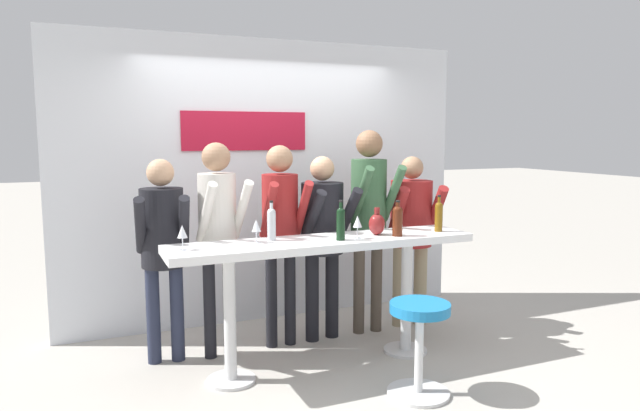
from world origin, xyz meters
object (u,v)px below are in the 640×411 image
wine_bottle_0 (398,219)px  wine_glass_2 (182,232)px  person_far_left (163,238)px  decorative_vase (377,224)px  person_right (411,223)px  bar_stool (419,334)px  wine_bottle_3 (272,222)px  person_left (218,223)px  wine_glass_1 (256,226)px  wine_bottle_2 (439,215)px  person_center_left (280,221)px  wine_bottle_1 (341,222)px  tasting_table (324,261)px  person_center (323,228)px  person_center_right (369,206)px  wine_glass_0 (358,222)px

wine_bottle_0 → wine_glass_2: bearing=176.5°
person_far_left → decorative_vase: 1.68m
person_right → wine_glass_2: size_ratio=9.05×
bar_stool → person_right: person_right is taller
wine_bottle_3 → wine_glass_2: bearing=-170.7°
person_left → wine_glass_1: size_ratio=9.83×
person_left → wine_bottle_2: person_left is taller
person_center_left → wine_bottle_3: person_center_left is taller
bar_stool → person_right: bearing=60.5°
bar_stool → wine_bottle_3: bearing=133.6°
decorative_vase → bar_stool: bearing=-94.3°
wine_glass_1 → person_right: bearing=17.4°
wine_bottle_3 → wine_glass_1: 0.15m
wine_bottle_0 → wine_bottle_1: size_ratio=0.93×
person_center_left → wine_bottle_3: (-0.22, -0.42, 0.06)m
person_far_left → wine_bottle_2: 2.22m
person_far_left → wine_bottle_0: person_far_left is taller
tasting_table → person_center: size_ratio=1.48×
wine_bottle_1 → wine_glass_2: 1.17m
person_far_left → wine_bottle_2: (2.13, -0.61, 0.14)m
person_center → decorative_vase: person_center is taller
wine_bottle_2 → decorative_vase: wine_bottle_2 is taller
bar_stool → wine_bottle_3: size_ratio=2.18×
person_center_right → wine_bottle_3: (-1.06, -0.44, -0.02)m
bar_stool → person_far_left: person_far_left is taller
person_center_left → person_center: person_center_left is taller
wine_bottle_3 → wine_glass_1: (-0.14, -0.06, -0.01)m
wine_glass_1 → wine_bottle_2: bearing=-3.6°
person_far_left → person_center_left: bearing=4.9°
tasting_table → wine_glass_2: 1.10m
person_far_left → person_center: (1.35, -0.02, -0.01)m
person_center_left → wine_glass_0: (0.41, -0.61, 0.05)m
person_far_left → wine_bottle_3: size_ratio=5.35×
wine_bottle_3 → wine_glass_2: size_ratio=1.71×
person_center_right → decorative_vase: person_center_right is taller
person_center → wine_bottle_2: person_center is taller
tasting_table → wine_glass_0: size_ratio=13.53×
wine_bottle_0 → decorative_vase: (-0.12, 0.11, -0.04)m
person_far_left → person_right: bearing=6.6°
person_center → person_right: bearing=-5.1°
wine_glass_0 → person_left: bearing=148.5°
wine_bottle_1 → wine_glass_2: wine_bottle_1 is taller
wine_bottle_0 → wine_bottle_3: bearing=167.7°
person_right → person_far_left: bearing=-169.9°
person_center → wine_bottle_0: 0.76m
person_center → person_right: person_center is taller
bar_stool → wine_glass_1: 1.39m
wine_glass_2 → tasting_table: bearing=0.1°
person_center_right → wine_glass_1: (-1.20, -0.50, -0.03)m
wine_bottle_2 → wine_glass_0: bearing=-178.3°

